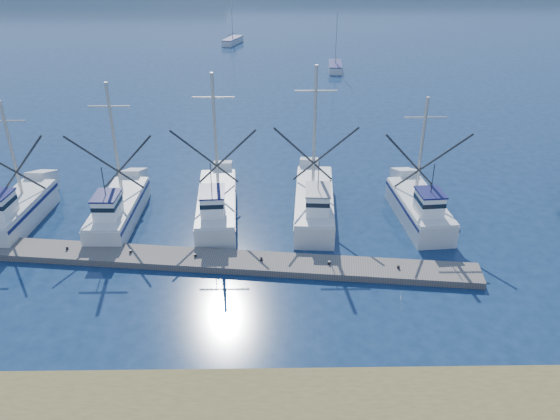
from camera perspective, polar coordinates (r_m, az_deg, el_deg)
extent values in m
plane|color=#0D213D|center=(28.79, 7.45, -11.49)|extent=(500.00, 500.00, 0.00)
cube|color=#605A56|center=(33.05, -7.13, -5.26)|extent=(31.50, 5.81, 0.42)
cube|color=silver|center=(40.65, -25.72, -0.36)|extent=(3.02, 7.48, 1.63)
cube|color=white|center=(38.49, -27.23, 0.38)|extent=(1.57, 1.89, 1.50)
cylinder|color=#B7B2A8|center=(40.12, -26.26, 5.67)|extent=(0.22, 0.22, 6.59)
cube|color=silver|center=(38.70, -16.49, -0.19)|extent=(2.66, 8.15, 1.40)
cube|color=white|center=(36.29, -17.57, 0.30)|extent=(1.48, 2.01, 1.50)
cylinder|color=#B7B2A8|center=(38.09, -16.92, 6.94)|extent=(0.22, 0.22, 7.83)
cube|color=silver|center=(37.86, -6.60, 0.30)|extent=(3.07, 9.22, 1.51)
cube|color=white|center=(35.12, -7.06, 0.73)|extent=(1.60, 2.30, 1.50)
cylinder|color=#B7B2A8|center=(37.35, -6.79, 8.00)|extent=(0.22, 0.22, 8.15)
cube|color=silver|center=(37.98, 3.60, 0.56)|extent=(3.23, 9.70, 1.54)
cube|color=white|center=(35.12, 3.95, 0.94)|extent=(1.64, 2.43, 1.50)
cylinder|color=#B7B2A8|center=(37.49, 3.64, 8.55)|extent=(0.22, 0.22, 8.51)
cube|color=silver|center=(38.31, 14.31, -0.07)|extent=(3.17, 7.74, 1.53)
cube|color=white|center=(35.98, 15.31, 0.63)|extent=(1.62, 1.96, 1.50)
cylinder|color=#B7B2A8|center=(37.77, 14.58, 6.42)|extent=(0.22, 0.22, 6.76)
cube|color=silver|center=(78.36, 5.78, 14.64)|extent=(2.12, 5.53, 0.90)
cylinder|color=#B7B2A8|center=(77.84, 5.90, 17.59)|extent=(0.12, 0.12, 7.20)
cube|color=silver|center=(96.65, -4.97, 17.17)|extent=(3.40, 5.74, 0.90)
cylinder|color=#B7B2A8|center=(96.29, -5.06, 19.58)|extent=(0.12, 0.12, 7.20)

